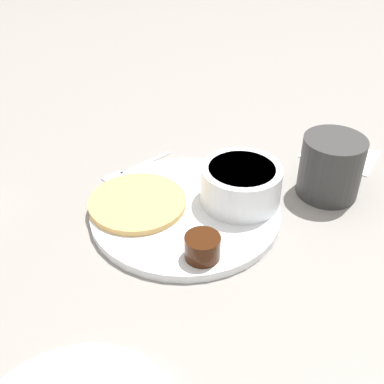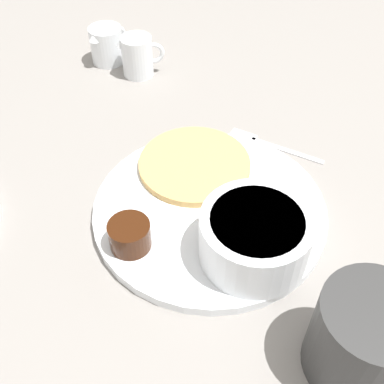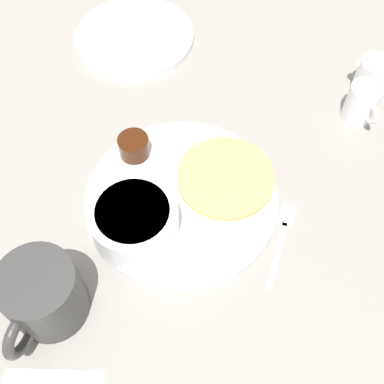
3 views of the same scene
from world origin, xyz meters
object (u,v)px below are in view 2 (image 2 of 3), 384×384
(coffee_mug, at_px, (368,341))
(creamer_pitcher_far, at_px, (107,44))
(plate, at_px, (210,210))
(bowl, at_px, (255,236))
(fork, at_px, (264,143))
(creamer_pitcher_near, at_px, (138,56))

(coffee_mug, bearing_deg, creamer_pitcher_far, 52.19)
(plate, bearing_deg, creamer_pitcher_far, 48.60)
(bowl, distance_m, fork, 0.20)
(plate, distance_m, fork, 0.15)
(creamer_pitcher_far, bearing_deg, fork, -108.47)
(plate, height_order, creamer_pitcher_near, creamer_pitcher_near)
(creamer_pitcher_near, bearing_deg, bowl, -134.46)
(bowl, xyz_separation_m, creamer_pitcher_far, (0.29, 0.34, -0.01))
(creamer_pitcher_near, distance_m, creamer_pitcher_far, 0.07)
(bowl, height_order, creamer_pitcher_near, bowl)
(coffee_mug, height_order, fork, coffee_mug)
(creamer_pitcher_near, relative_size, fork, 0.49)
(coffee_mug, xyz_separation_m, creamer_pitcher_far, (0.36, 0.46, -0.02))
(creamer_pitcher_far, bearing_deg, bowl, -130.07)
(coffee_mug, bearing_deg, plate, 58.19)
(coffee_mug, relative_size, creamer_pitcher_far, 1.64)
(plate, bearing_deg, fork, -8.25)
(plate, xyz_separation_m, creamer_pitcher_far, (0.24, 0.28, 0.02))
(bowl, relative_size, creamer_pitcher_far, 1.50)
(coffee_mug, distance_m, creamer_pitcher_near, 0.53)
(bowl, bearing_deg, coffee_mug, -120.62)
(bowl, xyz_separation_m, fork, (0.19, 0.05, -0.04))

